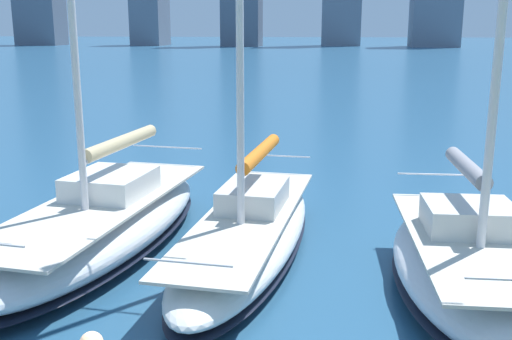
# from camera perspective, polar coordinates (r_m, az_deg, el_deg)

# --- Properties ---
(sailboat_grey) EXTENTS (3.15, 6.91, 12.13)m
(sailboat_grey) POSITION_cam_1_polar(r_m,az_deg,el_deg) (12.44, 19.78, -8.24)
(sailboat_grey) COLOR white
(sailboat_grey) RESTS_ON ground
(sailboat_orange) EXTENTS (3.01, 9.32, 10.11)m
(sailboat_orange) POSITION_cam_1_polar(r_m,az_deg,el_deg) (13.85, -0.70, -5.71)
(sailboat_orange) COLOR white
(sailboat_orange) RESTS_ON ground
(sailboat_tan) EXTENTS (3.82, 9.37, 10.58)m
(sailboat_tan) POSITION_cam_1_polar(r_m,az_deg,el_deg) (14.61, -14.40, -4.81)
(sailboat_tan) COLOR silver
(sailboat_tan) RESTS_ON ground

